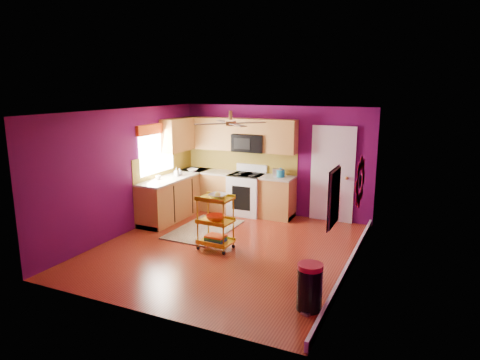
% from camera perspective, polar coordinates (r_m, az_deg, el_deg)
% --- Properties ---
extents(ground, '(5.00, 5.00, 0.00)m').
position_cam_1_polar(ground, '(7.97, -1.82, -9.11)').
color(ground, maroon).
rests_on(ground, ground).
extents(room_envelope, '(4.54, 5.04, 2.52)m').
position_cam_1_polar(room_envelope, '(7.51, -1.72, 2.52)').
color(room_envelope, '#550946').
rests_on(room_envelope, ground).
extents(lower_cabinets, '(2.81, 2.31, 0.94)m').
position_cam_1_polar(lower_cabinets, '(9.97, -4.09, -2.07)').
color(lower_cabinets, '#9C662A').
rests_on(lower_cabinets, ground).
extents(electric_range, '(0.76, 0.66, 1.13)m').
position_cam_1_polar(electric_range, '(9.92, 0.93, -1.82)').
color(electric_range, white).
rests_on(electric_range, ground).
extents(upper_cabinetry, '(2.80, 2.30, 1.26)m').
position_cam_1_polar(upper_cabinetry, '(9.98, -2.70, 5.94)').
color(upper_cabinetry, '#9C662A').
rests_on(upper_cabinetry, ground).
extents(left_window, '(0.08, 1.35, 1.08)m').
position_cam_1_polar(left_window, '(9.54, -11.06, 5.05)').
color(left_window, white).
rests_on(left_window, ground).
extents(panel_door, '(0.95, 0.11, 2.15)m').
position_cam_1_polar(panel_door, '(9.50, 12.22, 0.60)').
color(panel_door, white).
rests_on(panel_door, ground).
extents(right_wall_art, '(0.04, 2.74, 1.04)m').
position_cam_1_polar(right_wall_art, '(6.55, 14.42, -1.04)').
color(right_wall_art, black).
rests_on(right_wall_art, ground).
extents(ceiling_fan, '(1.01, 1.01, 0.26)m').
position_cam_1_polar(ceiling_fan, '(7.62, -1.26, 7.65)').
color(ceiling_fan, '#BF8C3F').
rests_on(ceiling_fan, ground).
extents(shag_rug, '(1.07, 1.73, 0.02)m').
position_cam_1_polar(shag_rug, '(8.97, -4.80, -6.57)').
color(shag_rug, '#322010').
rests_on(shag_rug, ground).
extents(rolling_cart, '(0.62, 0.46, 1.09)m').
position_cam_1_polar(rolling_cart, '(7.78, -3.23, -5.32)').
color(rolling_cart, gold).
rests_on(rolling_cart, ground).
extents(trash_can, '(0.42, 0.43, 0.65)m').
position_cam_1_polar(trash_can, '(5.91, 9.27, -13.90)').
color(trash_can, black).
rests_on(trash_can, ground).
extents(teal_kettle, '(0.18, 0.18, 0.21)m').
position_cam_1_polar(teal_kettle, '(9.55, 5.45, 0.89)').
color(teal_kettle, '#14779B').
rests_on(teal_kettle, lower_cabinets).
extents(toaster, '(0.22, 0.15, 0.18)m').
position_cam_1_polar(toaster, '(9.62, 5.12, 1.01)').
color(toaster, beige).
rests_on(toaster, lower_cabinets).
extents(soap_bottle_a, '(0.09, 0.09, 0.19)m').
position_cam_1_polar(soap_bottle_a, '(9.69, -8.47, 1.05)').
color(soap_bottle_a, '#EA3F72').
rests_on(soap_bottle_a, lower_cabinets).
extents(soap_bottle_b, '(0.12, 0.12, 0.16)m').
position_cam_1_polar(soap_bottle_b, '(9.80, -8.05, 1.09)').
color(soap_bottle_b, white).
rests_on(soap_bottle_b, lower_cabinets).
extents(counter_dish, '(0.24, 0.24, 0.06)m').
position_cam_1_polar(counter_dish, '(10.23, -6.33, 1.33)').
color(counter_dish, white).
rests_on(counter_dish, lower_cabinets).
extents(counter_cup, '(0.11, 0.11, 0.09)m').
position_cam_1_polar(counter_cup, '(9.44, -10.84, 0.34)').
color(counter_cup, white).
rests_on(counter_cup, lower_cabinets).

